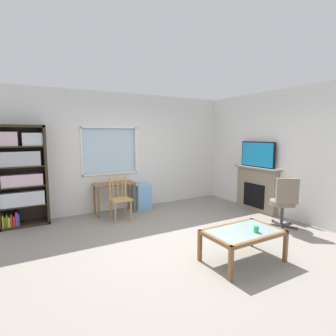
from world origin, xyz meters
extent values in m
cube|color=gray|center=(0.00, 0.00, -0.01)|extent=(6.51, 5.83, 0.02)
cube|color=silver|center=(0.00, 2.41, 0.43)|extent=(5.51, 0.12, 0.87)
cube|color=silver|center=(0.00, 2.41, 2.37)|extent=(5.51, 0.12, 0.79)
cube|color=silver|center=(-1.86, 2.41, 1.42)|extent=(1.78, 0.12, 1.11)
cube|color=silver|center=(1.54, 2.41, 1.42)|extent=(2.43, 0.12, 1.11)
cube|color=silver|center=(-0.32, 2.42, 1.42)|extent=(1.30, 0.02, 1.11)
cube|color=white|center=(-0.32, 2.35, 0.88)|extent=(1.36, 0.06, 0.03)
cube|color=white|center=(-0.32, 2.35, 1.96)|extent=(1.36, 0.06, 0.03)
cube|color=white|center=(-0.97, 2.35, 1.42)|extent=(0.03, 0.06, 1.11)
cube|color=white|center=(0.32, 2.35, 1.42)|extent=(0.03, 0.06, 1.11)
cube|color=silver|center=(2.82, 0.00, 1.38)|extent=(0.12, 5.03, 2.77)
cube|color=#2D2319|center=(-1.74, 2.16, 0.99)|extent=(0.05, 0.38, 1.99)
cube|color=#2D2319|center=(-2.17, 2.16, 1.96)|extent=(0.90, 0.38, 0.05)
cube|color=#2D2319|center=(-2.17, 2.16, 0.03)|extent=(0.90, 0.38, 0.05)
cube|color=#2D2319|center=(-2.17, 2.35, 0.99)|extent=(0.90, 0.02, 1.99)
cube|color=#2D2319|center=(-2.17, 2.16, 0.41)|extent=(0.85, 0.36, 0.02)
cube|color=#2D2319|center=(-2.17, 2.16, 0.80)|extent=(0.85, 0.36, 0.02)
cube|color=#2D2319|center=(-2.17, 2.16, 1.19)|extent=(0.85, 0.36, 0.02)
cube|color=#2D2319|center=(-2.17, 2.16, 1.58)|extent=(0.85, 0.36, 0.02)
cube|color=silver|center=(-2.19, 2.15, 0.56)|extent=(0.77, 0.32, 0.27)
cube|color=beige|center=(-2.17, 2.15, 0.93)|extent=(0.72, 0.30, 0.23)
cube|color=#B2B2BC|center=(-2.19, 2.15, 1.34)|extent=(0.72, 0.29, 0.28)
cube|color=beige|center=(-2.39, 2.15, 1.72)|extent=(0.37, 0.28, 0.27)
cube|color=silver|center=(-1.95, 2.15, 1.71)|extent=(0.36, 0.27, 0.25)
cube|color=yellow|center=(-2.54, 2.14, 0.16)|extent=(0.03, 0.28, 0.23)
cube|color=orange|center=(-2.51, 2.14, 0.14)|extent=(0.02, 0.26, 0.19)
cube|color=green|center=(-2.47, 2.14, 0.17)|extent=(0.02, 0.30, 0.24)
cube|color=yellow|center=(-2.44, 2.14, 0.14)|extent=(0.04, 0.29, 0.19)
cube|color=red|center=(-2.40, 2.14, 0.16)|extent=(0.03, 0.27, 0.23)
cube|color=red|center=(-2.36, 2.14, 0.15)|extent=(0.04, 0.28, 0.19)
cube|color=purple|center=(-2.31, 2.14, 0.18)|extent=(0.04, 0.28, 0.26)
cube|color=#286BB2|center=(-2.28, 2.14, 0.16)|extent=(0.02, 0.28, 0.22)
cube|color=brown|center=(-0.34, 2.06, 0.69)|extent=(0.93, 0.45, 0.03)
cylinder|color=brown|center=(-0.76, 1.89, 0.34)|extent=(0.04, 0.04, 0.67)
cylinder|color=brown|center=(0.07, 1.89, 0.34)|extent=(0.04, 0.04, 0.67)
cylinder|color=brown|center=(-0.76, 2.24, 0.34)|extent=(0.04, 0.04, 0.67)
cylinder|color=brown|center=(0.07, 2.24, 0.34)|extent=(0.04, 0.04, 0.67)
cube|color=tan|center=(-0.40, 1.51, 0.45)|extent=(0.43, 0.41, 0.04)
cylinder|color=tan|center=(-0.57, 1.36, 0.22)|extent=(0.04, 0.04, 0.43)
cylinder|color=tan|center=(-0.23, 1.35, 0.22)|extent=(0.04, 0.04, 0.43)
cylinder|color=tan|center=(-0.56, 1.68, 0.22)|extent=(0.04, 0.04, 0.43)
cylinder|color=tan|center=(-0.22, 1.67, 0.22)|extent=(0.04, 0.04, 0.43)
cylinder|color=tan|center=(-0.56, 1.68, 0.68)|extent=(0.04, 0.04, 0.45)
cylinder|color=tan|center=(-0.22, 1.67, 0.68)|extent=(0.04, 0.04, 0.45)
cube|color=tan|center=(-0.39, 1.67, 0.87)|extent=(0.36, 0.04, 0.06)
cylinder|color=tan|center=(-0.50, 1.68, 0.65)|extent=(0.02, 0.02, 0.35)
cylinder|color=tan|center=(-0.39, 1.67, 0.65)|extent=(0.02, 0.02, 0.35)
cylinder|color=tan|center=(-0.29, 1.67, 0.65)|extent=(0.02, 0.02, 0.35)
cube|color=#72ADDB|center=(0.36, 2.11, 0.30)|extent=(0.35, 0.40, 0.60)
cube|color=gray|center=(2.67, 0.60, 0.50)|extent=(0.18, 1.10, 1.00)
cube|color=black|center=(2.57, 0.60, 0.38)|extent=(0.03, 0.61, 0.55)
cube|color=gray|center=(2.65, 0.60, 1.02)|extent=(0.26, 1.20, 0.04)
cube|color=black|center=(2.65, 0.60, 1.34)|extent=(0.05, 0.95, 0.60)
cube|color=#198CCC|center=(2.62, 0.60, 1.34)|extent=(0.01, 0.90, 0.55)
cylinder|color=#7A6B5B|center=(2.21, -0.46, 0.48)|extent=(0.48, 0.48, 0.09)
cube|color=#7A6B5B|center=(2.08, -0.64, 0.76)|extent=(0.37, 0.30, 0.48)
cylinder|color=#38383D|center=(2.21, -0.46, 0.24)|extent=(0.06, 0.06, 0.42)
cube|color=#38383D|center=(2.09, -0.38, 0.03)|extent=(0.25, 0.19, 0.03)
cylinder|color=#38383D|center=(1.98, -0.29, 0.03)|extent=(0.05, 0.05, 0.05)
cube|color=#38383D|center=(2.09, -0.54, 0.03)|extent=(0.25, 0.20, 0.03)
cylinder|color=#38383D|center=(1.98, -0.62, 0.03)|extent=(0.05, 0.05, 0.05)
cube|color=#38383D|center=(2.25, -0.59, 0.03)|extent=(0.12, 0.28, 0.03)
cylinder|color=#38383D|center=(2.30, -0.72, 0.03)|extent=(0.05, 0.05, 0.05)
cube|color=#38383D|center=(2.35, -0.46, 0.03)|extent=(0.28, 0.04, 0.03)
cylinder|color=#38383D|center=(2.49, -0.45, 0.03)|extent=(0.05, 0.05, 0.05)
cube|color=#38383D|center=(2.25, -0.32, 0.03)|extent=(0.12, 0.28, 0.03)
cylinder|color=#38383D|center=(2.29, -0.19, 0.03)|extent=(0.05, 0.05, 0.05)
cube|color=#8C9E99|center=(0.46, -1.13, 0.45)|extent=(0.99, 0.58, 0.02)
cube|color=brown|center=(0.46, -1.44, 0.43)|extent=(1.09, 0.05, 0.05)
cube|color=brown|center=(0.46, -0.81, 0.43)|extent=(1.09, 0.05, 0.05)
cube|color=brown|center=(-0.06, -1.13, 0.43)|extent=(0.05, 0.68, 0.05)
cube|color=brown|center=(0.98, -1.13, 0.43)|extent=(0.05, 0.68, 0.05)
cube|color=brown|center=(-0.06, -1.44, 0.20)|extent=(0.05, 0.05, 0.41)
cube|color=brown|center=(0.98, -1.44, 0.20)|extent=(0.05, 0.05, 0.41)
cube|color=brown|center=(-0.06, -0.81, 0.20)|extent=(0.05, 0.05, 0.41)
cube|color=brown|center=(0.98, -0.81, 0.20)|extent=(0.05, 0.05, 0.41)
cylinder|color=#33B770|center=(0.57, -1.26, 0.50)|extent=(0.07, 0.07, 0.09)
camera|label=1|loc=(-2.30, -3.77, 1.82)|focal=28.78mm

